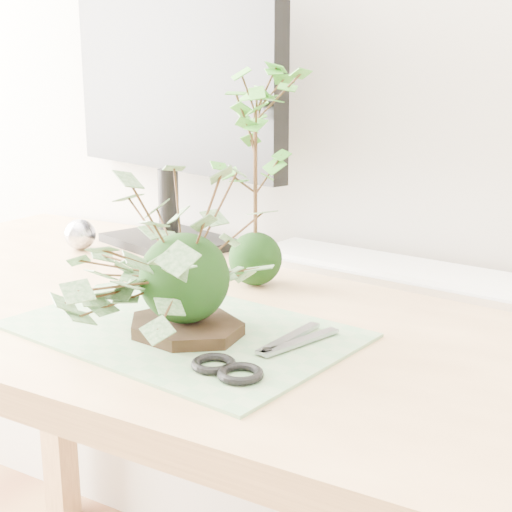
% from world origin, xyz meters
% --- Properties ---
extents(desk, '(1.60, 0.70, 0.74)m').
position_xyz_m(desk, '(-0.03, 1.23, 0.65)').
color(desk, '#DCB076').
rests_on(desk, ground_plane).
extents(cutting_mat, '(0.45, 0.33, 0.00)m').
position_xyz_m(cutting_mat, '(-0.09, 1.10, 0.74)').
color(cutting_mat, '#669464').
rests_on(cutting_mat, desk).
extents(stone_dish, '(0.18, 0.18, 0.01)m').
position_xyz_m(stone_dish, '(-0.07, 1.09, 0.75)').
color(stone_dish, black).
rests_on(stone_dish, cutting_mat).
extents(ivy_kokedama, '(0.34, 0.34, 0.22)m').
position_xyz_m(ivy_kokedama, '(-0.07, 1.09, 0.87)').
color(ivy_kokedama, black).
rests_on(ivy_kokedama, stone_dish).
extents(maple_kokedama, '(0.20, 0.20, 0.34)m').
position_xyz_m(maple_kokedama, '(-0.11, 1.33, 0.98)').
color(maple_kokedama, black).
rests_on(maple_kokedama, desk).
extents(keyboard, '(0.51, 0.21, 0.02)m').
position_xyz_m(keyboard, '(0.05, 1.49, 0.75)').
color(keyboard, silver).
rests_on(keyboard, desk).
extents(monitor, '(0.57, 0.24, 0.52)m').
position_xyz_m(monitor, '(-0.38, 1.48, 1.04)').
color(monitor, black).
rests_on(monitor, desk).
extents(foil_ball, '(0.06, 0.06, 0.06)m').
position_xyz_m(foil_ball, '(-0.50, 1.36, 0.77)').
color(foil_ball, silver).
rests_on(foil_ball, desk).
extents(scissors, '(0.10, 0.21, 0.01)m').
position_xyz_m(scissors, '(0.05, 1.04, 0.75)').
color(scissors, gray).
rests_on(scissors, cutting_mat).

